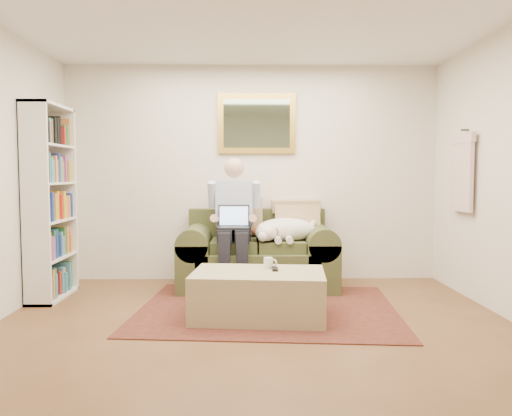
{
  "coord_description": "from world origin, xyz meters",
  "views": [
    {
      "loc": [
        -0.07,
        -3.59,
        1.28
      ],
      "look_at": [
        0.03,
        1.39,
        0.95
      ],
      "focal_mm": 35.0,
      "sensor_mm": 36.0,
      "label": 1
    }
  ],
  "objects_px": {
    "ottoman": "(259,295)",
    "bookshelf": "(50,202)",
    "sleeping_dog": "(286,230)",
    "coffee_mug": "(268,263)",
    "seated_man": "(234,225)",
    "laptop": "(234,222)",
    "sofa": "(257,261)"
  },
  "relations": [
    {
      "from": "ottoman",
      "to": "bookshelf",
      "type": "bearing_deg",
      "value": 159.5
    },
    {
      "from": "sleeping_dog",
      "to": "bookshelf",
      "type": "distance_m",
      "value": 2.52
    },
    {
      "from": "ottoman",
      "to": "coffee_mug",
      "type": "bearing_deg",
      "value": 57.82
    },
    {
      "from": "seated_man",
      "to": "laptop",
      "type": "distance_m",
      "value": 0.08
    },
    {
      "from": "laptop",
      "to": "ottoman",
      "type": "height_order",
      "value": "laptop"
    },
    {
      "from": "laptop",
      "to": "coffee_mug",
      "type": "height_order",
      "value": "laptop"
    },
    {
      "from": "seated_man",
      "to": "coffee_mug",
      "type": "relative_size",
      "value": 14.73
    },
    {
      "from": "laptop",
      "to": "sleeping_dog",
      "type": "xyz_separation_m",
      "value": [
        0.58,
        0.14,
        -0.1
      ]
    },
    {
      "from": "sofa",
      "to": "laptop",
      "type": "bearing_deg",
      "value": -138.98
    },
    {
      "from": "seated_man",
      "to": "ottoman",
      "type": "relative_size",
      "value": 1.27
    },
    {
      "from": "sleeping_dog",
      "to": "ottoman",
      "type": "xyz_separation_m",
      "value": [
        -0.33,
        -1.13,
        -0.46
      ]
    },
    {
      "from": "sleeping_dog",
      "to": "coffee_mug",
      "type": "relative_size",
      "value": 7.21
    },
    {
      "from": "seated_man",
      "to": "laptop",
      "type": "xyz_separation_m",
      "value": [
        0.0,
        -0.07,
        0.04
      ]
    },
    {
      "from": "sleeping_dog",
      "to": "coffee_mug",
      "type": "xyz_separation_m",
      "value": [
        -0.24,
        -0.99,
        -0.2
      ]
    },
    {
      "from": "ottoman",
      "to": "coffee_mug",
      "type": "relative_size",
      "value": 11.63
    },
    {
      "from": "ottoman",
      "to": "coffee_mug",
      "type": "xyz_separation_m",
      "value": [
        0.09,
        0.15,
        0.26
      ]
    },
    {
      "from": "coffee_mug",
      "to": "bookshelf",
      "type": "relative_size",
      "value": 0.05
    },
    {
      "from": "seated_man",
      "to": "coffee_mug",
      "type": "height_order",
      "value": "seated_man"
    },
    {
      "from": "sofa",
      "to": "laptop",
      "type": "distance_m",
      "value": 0.59
    },
    {
      "from": "laptop",
      "to": "coffee_mug",
      "type": "distance_m",
      "value": 0.96
    },
    {
      "from": "laptop",
      "to": "bookshelf",
      "type": "bearing_deg",
      "value": -174.13
    },
    {
      "from": "sleeping_dog",
      "to": "ottoman",
      "type": "height_order",
      "value": "sleeping_dog"
    },
    {
      "from": "seated_man",
      "to": "bookshelf",
      "type": "distance_m",
      "value": 1.93
    },
    {
      "from": "sofa",
      "to": "laptop",
      "type": "relative_size",
      "value": 5.15
    },
    {
      "from": "ottoman",
      "to": "bookshelf",
      "type": "height_order",
      "value": "bookshelf"
    },
    {
      "from": "sleeping_dog",
      "to": "ottoman",
      "type": "bearing_deg",
      "value": -106.27
    },
    {
      "from": "sofa",
      "to": "bookshelf",
      "type": "distance_m",
      "value": 2.31
    },
    {
      "from": "seated_man",
      "to": "coffee_mug",
      "type": "distance_m",
      "value": 1.01
    },
    {
      "from": "coffee_mug",
      "to": "bookshelf",
      "type": "xyz_separation_m",
      "value": [
        -2.23,
        0.65,
        0.53
      ]
    },
    {
      "from": "laptop",
      "to": "sleeping_dog",
      "type": "relative_size",
      "value": 0.47
    },
    {
      "from": "sofa",
      "to": "seated_man",
      "type": "relative_size",
      "value": 1.19
    },
    {
      "from": "seated_man",
      "to": "ottoman",
      "type": "bearing_deg",
      "value": -76.98
    }
  ]
}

